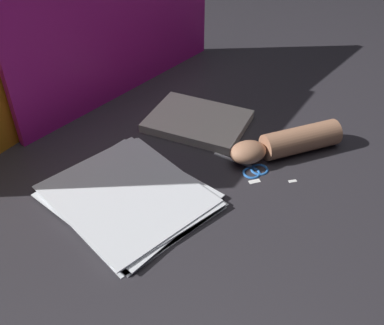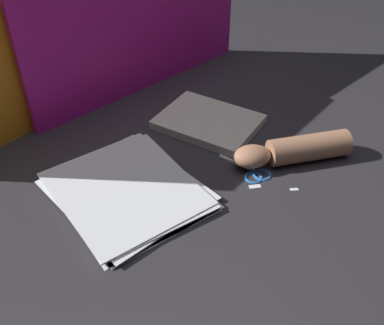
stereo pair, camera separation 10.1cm
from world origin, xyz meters
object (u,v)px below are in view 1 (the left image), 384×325
object	(u,v)px
book_closed	(198,121)
hand_forearm	(287,143)
paper_stack	(129,196)
scissors	(250,165)

from	to	relation	value
book_closed	hand_forearm	distance (m)	0.27
paper_stack	book_closed	distance (m)	0.35
scissors	book_closed	bearing A→B (deg)	78.16
paper_stack	book_closed	world-z (taller)	book_closed
paper_stack	scissors	world-z (taller)	paper_stack
scissors	hand_forearm	xyz separation A→B (m)	(0.11, -0.04, 0.03)
paper_stack	scissors	bearing A→B (deg)	-23.98
paper_stack	hand_forearm	bearing A→B (deg)	-22.42
book_closed	scissors	size ratio (longest dim) A/B	2.11
book_closed	scissors	bearing A→B (deg)	-101.84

